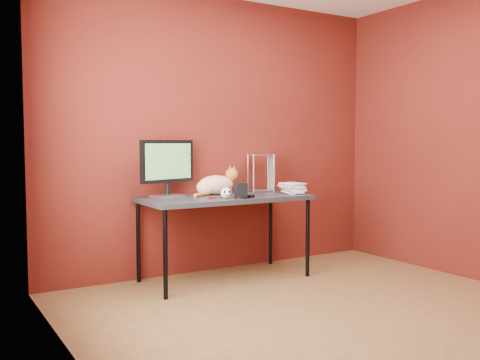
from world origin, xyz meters
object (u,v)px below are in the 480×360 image
monitor (167,165)px  cat (216,185)px  skull_mug (226,193)px  desk (225,202)px  speaker (241,191)px  book_stack (285,134)px

monitor → cat: bearing=-18.8°
cat → skull_mug: bearing=-113.0°
desk → speaker: 0.27m
cat → skull_mug: cat is taller
desk → skull_mug: 0.22m
monitor → desk: bearing=-38.3°
book_stack → monitor: bearing=166.2°
monitor → speaker: (0.50, -0.42, -0.22)m
desk → cat: bearing=88.7°
desk → monitor: size_ratio=2.69×
desk → cat: cat is taller
skull_mug → book_stack: 0.85m
monitor → speaker: size_ratio=4.20×
desk → monitor: 0.60m
desk → book_stack: 0.85m
cat → skull_mug: (-0.09, -0.34, -0.04)m
desk → speaker: bearing=-83.6°
skull_mug → book_stack: (0.68, 0.09, 0.51)m
skull_mug → speaker: speaker is taller
book_stack → speaker: bearing=-164.5°
monitor → cat: 0.51m
cat → book_stack: size_ratio=0.48×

